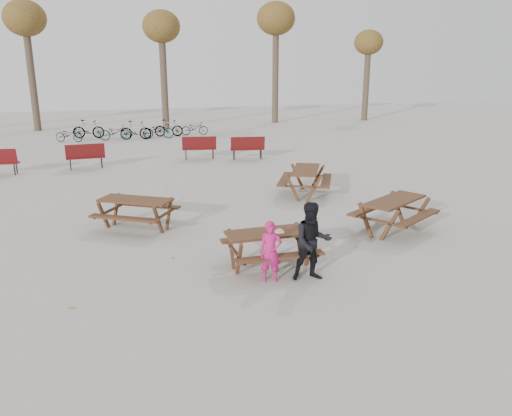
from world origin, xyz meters
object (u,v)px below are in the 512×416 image
object	(u,v)px
main_picnic_table	(270,240)
picnic_table_north	(136,214)
food_tray	(279,232)
adult	(312,242)
soda_bottle	(272,231)
picnic_table_east	(394,215)
picnic_table_far	(305,182)
child	(271,252)

from	to	relation	value
main_picnic_table	picnic_table_north	bearing A→B (deg)	125.77
food_tray	adult	size ratio (longest dim) A/B	0.12
main_picnic_table	soda_bottle	distance (m)	0.32
food_tray	main_picnic_table	bearing A→B (deg)	140.43
picnic_table_north	adult	bearing A→B (deg)	-21.54
soda_bottle	picnic_table_east	xyz separation A→B (m)	(3.75, 1.48, -0.43)
picnic_table_north	picnic_table_far	size ratio (longest dim) A/B	0.92
soda_bottle	picnic_table_far	world-z (taller)	soda_bottle
adult	picnic_table_east	bearing A→B (deg)	41.26
soda_bottle	picnic_table_east	bearing A→B (deg)	21.52
child	picnic_table_far	world-z (taller)	child
child	picnic_table_east	size ratio (longest dim) A/B	0.63
food_tray	picnic_table_far	world-z (taller)	picnic_table_far
picnic_table_north	soda_bottle	bearing A→B (deg)	-23.15
food_tray	picnic_table_east	world-z (taller)	picnic_table_east
soda_bottle	child	distance (m)	0.57
main_picnic_table	adult	distance (m)	1.02
soda_bottle	child	xyz separation A→B (m)	(-0.18, -0.48, -0.24)
picnic_table_east	picnic_table_north	world-z (taller)	picnic_table_east
picnic_table_north	picnic_table_far	world-z (taller)	picnic_table_far
main_picnic_table	soda_bottle	size ratio (longest dim) A/B	10.59
picnic_table_east	adult	bearing A→B (deg)	-175.66
main_picnic_table	picnic_table_north	distance (m)	4.19
adult	food_tray	bearing A→B (deg)	128.43
soda_bottle	picnic_table_far	distance (m)	6.31
adult	picnic_table_far	bearing A→B (deg)	75.71
picnic_table_east	main_picnic_table	bearing A→B (deg)	169.64
adult	main_picnic_table	bearing A→B (deg)	132.02
picnic_table_far	main_picnic_table	bearing A→B (deg)	177.91
picnic_table_east	picnic_table_north	bearing A→B (deg)	131.50
picnic_table_east	soda_bottle	bearing A→B (deg)	171.84
soda_bottle	picnic_table_far	xyz separation A→B (m)	(3.04, 5.51, -0.42)
food_tray	picnic_table_north	size ratio (longest dim) A/B	0.10
food_tray	picnic_table_north	bearing A→B (deg)	126.39
picnic_table_north	child	bearing A→B (deg)	-28.31
adult	picnic_table_east	world-z (taller)	adult
main_picnic_table	soda_bottle	bearing A→B (deg)	-102.31
adult	child	bearing A→B (deg)	175.44
picnic_table_far	picnic_table_east	bearing A→B (deg)	-142.76
soda_bottle	picnic_table_north	size ratio (longest dim) A/B	0.09
soda_bottle	picnic_table_east	world-z (taller)	soda_bottle
soda_bottle	adult	distance (m)	0.89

